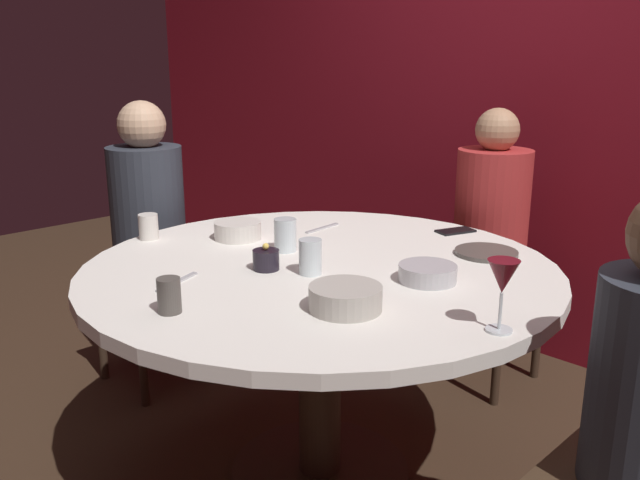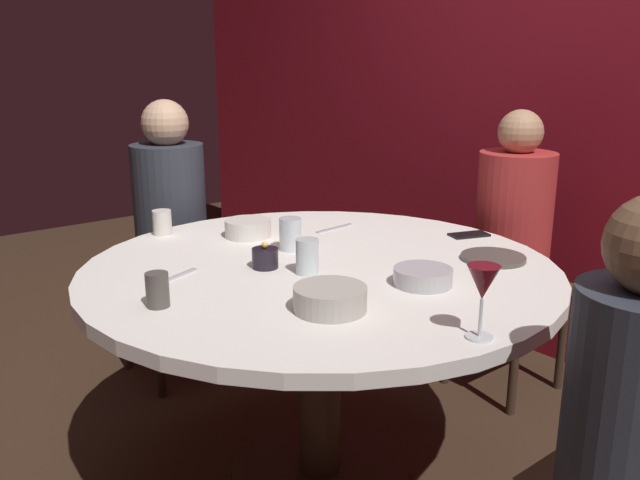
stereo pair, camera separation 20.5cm
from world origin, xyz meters
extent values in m
plane|color=#382619|center=(0.00, 0.00, 0.00)|extent=(8.00, 8.00, 0.00)
cube|color=maroon|center=(0.00, 1.48, 1.30)|extent=(6.00, 0.10, 2.60)
cylinder|color=white|center=(0.00, 0.00, 0.73)|extent=(1.48, 1.48, 0.04)
cylinder|color=#332319|center=(0.00, 0.00, 0.36)|extent=(0.14, 0.14, 0.71)
cylinder|color=#2D2116|center=(0.00, 0.00, 0.01)|extent=(0.60, 0.60, 0.03)
cube|color=#3F2D1E|center=(-1.01, 0.00, 0.45)|extent=(0.40, 0.40, 0.04)
cylinder|color=#2D333D|center=(-1.01, 0.00, 0.75)|extent=(0.30, 0.30, 0.56)
sphere|color=tan|center=(-1.01, 0.00, 1.11)|extent=(0.19, 0.19, 0.19)
cylinder|color=#332319|center=(-1.18, -0.17, 0.21)|extent=(0.04, 0.04, 0.43)
cylinder|color=#332319|center=(-0.84, -0.17, 0.21)|extent=(0.04, 0.04, 0.43)
cylinder|color=#332319|center=(-1.18, 0.17, 0.21)|extent=(0.04, 0.04, 0.43)
cylinder|color=#332319|center=(-0.84, 0.17, 0.21)|extent=(0.04, 0.04, 0.43)
cube|color=#3F2D1E|center=(0.00, 1.01, 0.45)|extent=(0.40, 0.40, 0.04)
cylinder|color=#B22D2D|center=(0.00, 1.01, 0.74)|extent=(0.30, 0.30, 0.54)
sphere|color=tan|center=(0.00, 1.01, 1.09)|extent=(0.18, 0.18, 0.18)
cylinder|color=#332319|center=(-0.17, 1.18, 0.21)|extent=(0.04, 0.04, 0.43)
cylinder|color=#332319|center=(-0.17, 0.84, 0.21)|extent=(0.04, 0.04, 0.43)
cylinder|color=#332319|center=(0.17, 1.18, 0.21)|extent=(0.04, 0.04, 0.43)
cylinder|color=#332319|center=(0.17, 0.84, 0.21)|extent=(0.04, 0.04, 0.43)
cylinder|color=#2D333D|center=(1.00, 0.00, 0.71)|extent=(0.28, 0.28, 0.48)
cylinder|color=black|center=(-0.08, -0.15, 0.78)|extent=(0.08, 0.08, 0.06)
sphere|color=#F9D159|center=(-0.08, -0.15, 0.83)|extent=(0.02, 0.02, 0.02)
cylinder|color=silver|center=(0.67, -0.07, 0.75)|extent=(0.06, 0.06, 0.01)
cylinder|color=silver|center=(0.67, -0.07, 0.80)|extent=(0.01, 0.01, 0.09)
cone|color=maroon|center=(0.67, -0.07, 0.89)|extent=(0.08, 0.08, 0.08)
cylinder|color=#4C4742|center=(0.31, 0.46, 0.76)|extent=(0.20, 0.20, 0.01)
cube|color=black|center=(0.07, 0.63, 0.76)|extent=(0.11, 0.16, 0.01)
cylinder|color=#B7B7BC|center=(0.33, 0.11, 0.78)|extent=(0.17, 0.17, 0.05)
cylinder|color=silver|center=(-0.42, 0.01, 0.78)|extent=(0.17, 0.17, 0.06)
cylinder|color=#B2ADA3|center=(0.31, -0.22, 0.78)|extent=(0.19, 0.19, 0.06)
cylinder|color=silver|center=(-0.19, 0.03, 0.81)|extent=(0.07, 0.07, 0.11)
cylinder|color=silver|center=(0.04, -0.08, 0.81)|extent=(0.07, 0.07, 0.11)
cylinder|color=silver|center=(-0.64, -0.21, 0.80)|extent=(0.07, 0.07, 0.09)
cylinder|color=#4C4742|center=(0.01, -0.55, 0.80)|extent=(0.06, 0.06, 0.09)
cube|color=#B7B7BC|center=(-0.17, -0.41, 0.75)|extent=(0.08, 0.17, 0.01)
cube|color=#B7B7BC|center=(-0.31, 0.32, 0.75)|extent=(0.03, 0.18, 0.01)
camera|label=1|loc=(1.40, -1.40, 1.38)|focal=37.44mm
camera|label=2|loc=(1.53, -1.25, 1.38)|focal=37.44mm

